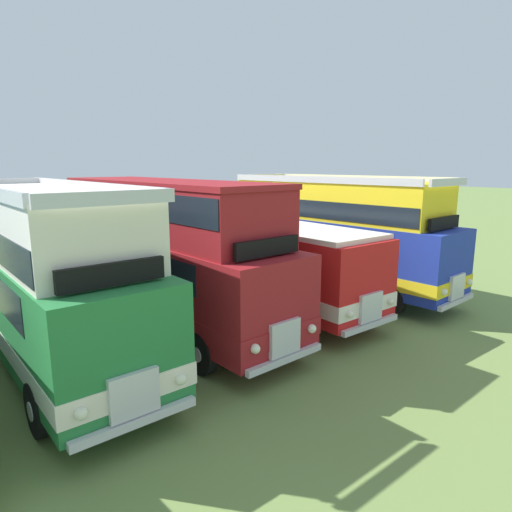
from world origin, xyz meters
TOP-DOWN VIEW (x-y plane):
  - ground_plane at (0.00, 0.00)m, footprint 200.00×200.00m
  - bus_fourth_in_row at (-0.00, 0.04)m, footprint 2.64×10.16m
  - bus_fifth_in_row at (3.59, 0.19)m, footprint 2.83×10.08m
  - bus_sixth_in_row at (7.18, 0.08)m, footprint 2.76×9.77m
  - bus_seventh_in_row at (10.76, -0.27)m, footprint 2.93×9.92m

SIDE VIEW (x-z plane):
  - ground_plane at x=0.00m, z-range 0.00..0.00m
  - bus_sixth_in_row at x=7.18m, z-range 0.26..3.25m
  - bus_seventh_in_row at x=10.76m, z-range 0.09..4.61m
  - bus_fourth_in_row at x=0.00m, z-range 0.10..4.62m
  - bus_fifth_in_row at x=3.59m, z-range 0.22..4.71m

